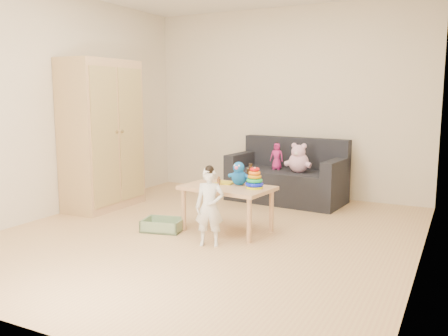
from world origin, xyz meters
The scene contains 13 objects.
room centered at (0.00, 0.00, 1.30)m, with size 4.50×4.50×4.50m.
wardrobe centered at (-1.74, 0.42, 0.92)m, with size 0.51×1.02×1.83m, color tan.
sofa centered at (0.20, 1.78, 0.21)m, with size 1.50×0.75×0.42m, color black.
play_table centered at (0.13, 0.18, 0.24)m, with size 0.90×0.57×0.48m, color tan.
storage_bin centered at (-0.48, -0.12, 0.06)m, with size 0.41×0.31×0.12m, color gray, non-canonical shape.
toddler centered at (0.19, -0.33, 0.36)m, with size 0.27×0.18×0.72m, color white.
pink_bear centered at (0.40, 1.68, 0.58)m, with size 0.28×0.24×0.32m, color #E7AAC8, non-canonical shape.
doll centered at (0.06, 1.77, 0.59)m, with size 0.18×0.12×0.35m, color #C22474.
ring_stacker centered at (0.42, 0.20, 0.56)m, with size 0.19×0.19×0.21m.
brown_bottle centered at (0.31, 0.35, 0.57)m, with size 0.08×0.08×0.22m.
blue_plush centered at (0.20, 0.30, 0.60)m, with size 0.21×0.16×0.25m, color blue, non-canonical shape.
wooden_figure centered at (0.03, 0.16, 0.53)m, with size 0.04×0.03×0.10m, color brown, non-canonical shape.
yellow_book centered at (0.03, 0.30, 0.48)m, with size 0.18×0.18×0.01m, color gold.
Camera 1 is at (2.27, -4.11, 1.41)m, focal length 38.00 mm.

